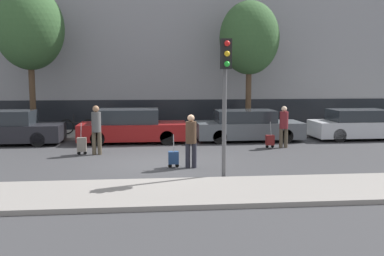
% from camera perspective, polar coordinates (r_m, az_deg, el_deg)
% --- Properties ---
extents(ground_plane, '(80.00, 80.00, 0.00)m').
position_cam_1_polar(ground_plane, '(14.11, -4.32, -4.77)').
color(ground_plane, '#38383A').
extents(sidewalk_near, '(28.00, 2.50, 0.12)m').
position_cam_1_polar(sidewalk_near, '(10.45, -3.80, -8.61)').
color(sidewalk_near, gray).
rests_on(sidewalk_near, ground_plane).
extents(sidewalk_far, '(28.00, 3.00, 0.12)m').
position_cam_1_polar(sidewalk_far, '(21.00, -4.80, -0.75)').
color(sidewalk_far, gray).
rests_on(sidewalk_far, ground_plane).
extents(building_facade, '(28.00, 3.08, 12.95)m').
position_cam_1_polar(building_facade, '(24.79, -5.10, 15.27)').
color(building_facade, gray).
rests_on(building_facade, ground_plane).
extents(parked_car_0, '(4.43, 1.77, 1.43)m').
position_cam_1_polar(parked_car_0, '(19.56, -23.40, -0.08)').
color(parked_car_0, black).
rests_on(parked_car_0, ground_plane).
extents(parked_car_1, '(4.60, 1.90, 1.45)m').
position_cam_1_polar(parked_car_1, '(18.69, -8.02, 0.15)').
color(parked_car_1, maroon).
rests_on(parked_car_1, ground_plane).
extents(parked_car_2, '(4.65, 1.81, 1.37)m').
position_cam_1_polar(parked_car_2, '(19.12, 7.44, 0.22)').
color(parked_car_2, '#4C5156').
rests_on(parked_car_2, ground_plane).
extents(parked_car_3, '(4.44, 1.78, 1.36)m').
position_cam_1_polar(parked_car_3, '(20.88, 21.48, 0.35)').
color(parked_car_3, '#B7BABF').
rests_on(parked_car_3, ground_plane).
extents(pedestrian_left, '(0.35, 0.34, 1.80)m').
position_cam_1_polar(pedestrian_left, '(15.92, -12.64, 0.17)').
color(pedestrian_left, '#4C4233').
rests_on(pedestrian_left, ground_plane).
extents(trolley_left, '(0.34, 0.29, 1.17)m').
position_cam_1_polar(trolley_left, '(16.13, -14.49, -2.16)').
color(trolley_left, slate).
rests_on(trolley_left, ground_plane).
extents(pedestrian_center, '(0.35, 0.34, 1.68)m').
position_cam_1_polar(pedestrian_center, '(13.30, -0.14, -1.31)').
color(pedestrian_center, '#23232D').
rests_on(pedestrian_center, ground_plane).
extents(trolley_center, '(0.34, 0.29, 1.05)m').
position_cam_1_polar(trolley_center, '(13.45, -2.48, -3.98)').
color(trolley_center, navy).
rests_on(trolley_center, ground_plane).
extents(pedestrian_right, '(0.35, 0.34, 1.67)m').
position_cam_1_polar(pedestrian_right, '(17.44, 12.14, 0.49)').
color(pedestrian_right, '#4C4233').
rests_on(pedestrian_right, ground_plane).
extents(trolley_right, '(0.34, 0.29, 1.05)m').
position_cam_1_polar(trolley_right, '(17.37, 10.36, -1.60)').
color(trolley_right, maroon).
rests_on(trolley_right, ground_plane).
extents(traffic_light, '(0.28, 0.47, 3.84)m').
position_cam_1_polar(traffic_light, '(11.64, 4.47, 6.32)').
color(traffic_light, '#515154').
rests_on(traffic_light, ground_plane).
extents(parked_bicycle, '(1.77, 0.06, 0.96)m').
position_cam_1_polar(parked_bicycle, '(20.94, -15.00, 0.21)').
color(parked_bicycle, black).
rests_on(parked_bicycle, sidewalk_far).
extents(bare_tree_near_crossing, '(2.94, 2.94, 6.42)m').
position_cam_1_polar(bare_tree_near_crossing, '(21.69, 7.65, 11.78)').
color(bare_tree_near_crossing, '#4C3826').
rests_on(bare_tree_near_crossing, sidewalk_far).
extents(bare_tree_down_street, '(3.15, 3.15, 6.87)m').
position_cam_1_polar(bare_tree_down_street, '(21.63, -20.85, 12.28)').
color(bare_tree_down_street, '#4C3826').
rests_on(bare_tree_down_street, sidewalk_far).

